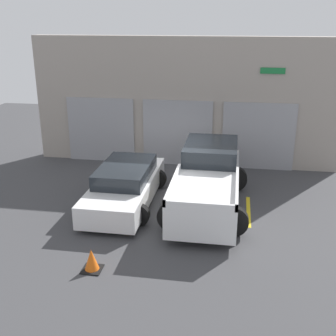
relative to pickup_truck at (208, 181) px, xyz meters
The scene contains 8 objects.
ground_plane 1.76m from the pickup_truck, 147.53° to the left, with size 28.00×28.00×0.00m, color #3D3D3F.
shophouse_building 4.62m from the pickup_truck, 107.73° to the left, with size 12.07×0.68×5.02m.
pickup_truck is the anchor object (origin of this frame).
sedan_white 2.64m from the pickup_truck, behind, with size 2.18×4.66×1.28m.
parking_stripe_far_left 4.02m from the pickup_truck, behind, with size 0.12×2.20×0.01m, color gold.
parking_stripe_left 1.57m from the pickup_truck, 168.91° to the right, with size 0.12×2.20×0.01m, color gold.
parking_stripe_centre 1.57m from the pickup_truck, 11.09° to the right, with size 0.12×2.20×0.01m, color gold.
traffic_cone 4.82m from the pickup_truck, 120.45° to the right, with size 0.47×0.47×0.55m.
Camera 1 is at (2.06, -13.17, 5.67)m, focal length 45.00 mm.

